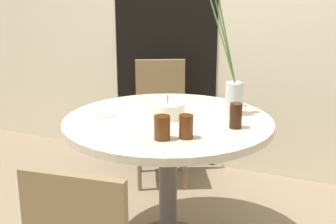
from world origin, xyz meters
name	(u,v)px	position (x,y,z in m)	size (l,w,h in m)	color
wall_back	(237,7)	(0.00, 1.28, 1.30)	(8.00, 0.05, 2.60)	beige
doorway_panel	(164,40)	(-0.59, 1.25, 1.02)	(0.90, 0.01, 2.05)	black
dining_table	(168,142)	(0.00, 0.00, 0.65)	(1.15, 1.15, 0.78)	beige
chair_left_flank	(161,113)	(-0.45, 0.88, 0.52)	(0.54, 0.54, 0.92)	#9E896B
birthday_cake	(168,110)	(-0.02, 0.03, 0.82)	(0.19, 0.19, 0.13)	white
flower_vase	(231,79)	(0.28, 0.23, 0.98)	(0.27, 0.21, 0.74)	silver
side_plate	(104,114)	(-0.37, -0.07, 0.78)	(0.16, 0.16, 0.01)	white
drink_glass_0	(162,128)	(0.11, -0.31, 0.84)	(0.08, 0.08, 0.12)	#51280F
drink_glass_1	(186,127)	(0.20, -0.25, 0.84)	(0.07, 0.07, 0.12)	#51280F
drink_glass_2	(236,116)	(0.38, 0.00, 0.84)	(0.06, 0.06, 0.13)	#33190C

